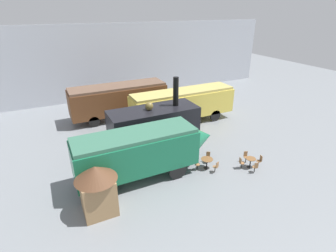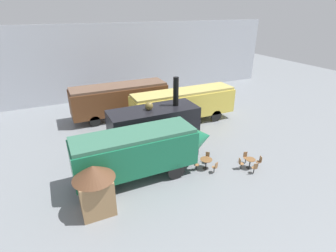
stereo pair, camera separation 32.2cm
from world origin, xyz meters
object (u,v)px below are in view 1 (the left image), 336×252
object	(u,v)px
passenger_coach_vintage	(183,103)
cafe_table_mid	(251,161)
passenger_coach_wooden	(119,98)
cafe_table_near	(207,161)
steam_locomotive	(154,125)
visitor_person	(198,144)
cafe_chair_0	(216,166)
ticket_kiosk	(97,187)
streamlined_locomotive	(146,149)

from	to	relation	value
passenger_coach_vintage	cafe_table_mid	xyz separation A→B (m)	(0.47, -9.35, -1.50)
passenger_coach_wooden	passenger_coach_vintage	size ratio (longest dim) A/B	0.94
cafe_table_near	passenger_coach_wooden	bearing A→B (deg)	103.28
steam_locomotive	cafe_table_mid	size ratio (longest dim) A/B	9.72
cafe_table_near	visitor_person	bearing A→B (deg)	77.63
passenger_coach_wooden	cafe_table_mid	size ratio (longest dim) A/B	13.29
cafe_chair_0	ticket_kiosk	world-z (taller)	ticket_kiosk
cafe_table_mid	streamlined_locomotive	bearing A→B (deg)	161.71
passenger_coach_vintage	visitor_person	xyz separation A→B (m)	(-2.02, -6.12, -1.12)
passenger_coach_wooden	cafe_table_near	distance (m)	12.59
steam_locomotive	cafe_chair_0	size ratio (longest dim) A/B	8.25
passenger_coach_wooden	cafe_table_mid	bearing A→B (deg)	-66.74
passenger_coach_vintage	cafe_chair_0	xyz separation A→B (m)	(-2.17, -8.81, -1.53)
steam_locomotive	visitor_person	distance (m)	3.89
passenger_coach_wooden	streamlined_locomotive	bearing A→B (deg)	-96.99
streamlined_locomotive	cafe_chair_0	world-z (taller)	streamlined_locomotive
passenger_coach_vintage	streamlined_locomotive	xyz separation A→B (m)	(-6.68, -6.98, 0.04)
cafe_table_near	passenger_coach_vintage	bearing A→B (deg)	73.12
visitor_person	ticket_kiosk	xyz separation A→B (m)	(-8.37, -2.93, 0.75)
cafe_chair_0	streamlined_locomotive	bearing A→B (deg)	47.63
passenger_coach_vintage	ticket_kiosk	size ratio (longest dim) A/B	3.49
passenger_coach_vintage	cafe_chair_0	distance (m)	9.20
passenger_coach_wooden	passenger_coach_vintage	bearing A→B (deg)	-37.74
passenger_coach_vintage	cafe_table_mid	world-z (taller)	passenger_coach_vintage
passenger_coach_wooden	visitor_person	world-z (taller)	passenger_coach_wooden
steam_locomotive	cafe_table_near	distance (m)	5.33
visitor_person	cafe_table_near	bearing A→B (deg)	-102.37
passenger_coach_vintage	ticket_kiosk	distance (m)	13.78
steam_locomotive	cafe_chair_0	world-z (taller)	steam_locomotive
steam_locomotive	cafe_table_mid	distance (m)	7.94
streamlined_locomotive	cafe_table_mid	size ratio (longest dim) A/B	13.36
passenger_coach_vintage	steam_locomotive	bearing A→B (deg)	-143.53
visitor_person	ticket_kiosk	bearing A→B (deg)	-160.70
passenger_coach_wooden	passenger_coach_vintage	distance (m)	6.72
steam_locomotive	cafe_table_near	xyz separation A→B (m)	(2.09, -4.71, -1.38)
cafe_table_near	ticket_kiosk	xyz separation A→B (m)	(-7.95, -0.99, 1.07)
cafe_table_mid	visitor_person	size ratio (longest dim) A/B	0.44
steam_locomotive	streamlined_locomotive	distance (m)	4.22
cafe_table_near	cafe_chair_0	distance (m)	0.81
cafe_table_mid	cafe_chair_0	bearing A→B (deg)	168.43
streamlined_locomotive	visitor_person	xyz separation A→B (m)	(4.66, 0.87, -1.16)
cafe_chair_0	visitor_person	xyz separation A→B (m)	(0.15, 2.69, 0.41)
steam_locomotive	cafe_table_near	size ratio (longest dim) A/B	8.38
steam_locomotive	ticket_kiosk	bearing A→B (deg)	-135.79
passenger_coach_vintage	steam_locomotive	xyz separation A→B (m)	(-4.53, -3.35, -0.06)
cafe_table_mid	visitor_person	world-z (taller)	visitor_person
cafe_chair_0	ticket_kiosk	size ratio (longest dim) A/B	0.29
streamlined_locomotive	visitor_person	world-z (taller)	streamlined_locomotive
passenger_coach_vintage	cafe_table_near	world-z (taller)	passenger_coach_vintage
cafe_table_mid	cafe_chair_0	world-z (taller)	cafe_chair_0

